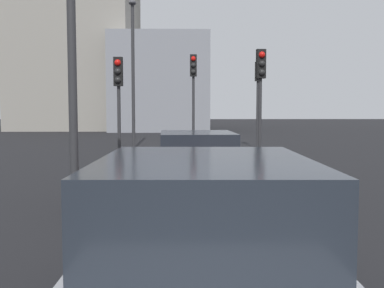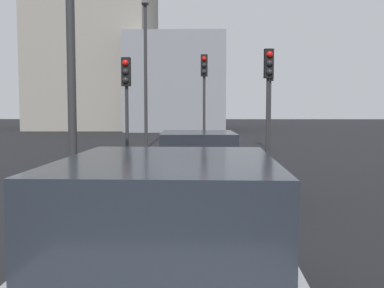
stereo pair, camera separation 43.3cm
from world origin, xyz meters
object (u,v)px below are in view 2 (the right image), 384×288
car_silver_second (171,260)px  traffic_light_near_left (126,89)px  car_maroon_lead (198,166)px  traffic_light_near_right (270,87)px  street_lamp_kerbside (146,62)px  traffic_light_far_right (204,83)px  street_lamp_far (70,9)px  traffic_light_far_left (269,83)px

car_silver_second → traffic_light_near_left: size_ratio=1.32×
traffic_light_near_left → car_maroon_lead: bearing=27.0°
traffic_light_near_right → street_lamp_kerbside: street_lamp_kerbside is taller
traffic_light_far_right → street_lamp_far: street_lamp_far is taller
car_maroon_lead → traffic_light_near_left: bearing=24.9°
car_maroon_lead → traffic_light_near_right: bearing=-17.0°
car_silver_second → traffic_light_near_left: (11.09, 2.16, 1.81)m
traffic_light_near_right → traffic_light_far_left: bearing=-4.4°
traffic_light_near_left → traffic_light_near_right: (7.49, -5.62, 0.41)m
traffic_light_far_right → street_lamp_kerbside: street_lamp_kerbside is taller
traffic_light_near_right → street_lamp_far: bearing=-18.2°
car_maroon_lead → car_silver_second: car_silver_second is taller
street_lamp_kerbside → street_lamp_far: street_lamp_kerbside is taller
traffic_light_near_left → traffic_light_near_right: traffic_light_near_right is taller
car_maroon_lead → traffic_light_far_right: traffic_light_far_right is taller
car_silver_second → street_lamp_far: (4.97, 2.17, 3.03)m
street_lamp_kerbside → traffic_light_near_left: bearing=-177.4°
car_maroon_lead → street_lamp_far: (-1.50, 2.33, 3.09)m
car_silver_second → traffic_light_far_right: (15.87, -0.32, 2.25)m
traffic_light_near_left → traffic_light_near_right: bearing=143.5°
traffic_light_far_right → street_lamp_far: 11.21m
street_lamp_kerbside → car_maroon_lead: bearing=-168.1°
car_silver_second → street_lamp_kerbside: (19.17, 2.52, 3.44)m
traffic_light_far_left → street_lamp_kerbside: 9.66m
street_lamp_far → car_maroon_lead: bearing=-57.2°
street_lamp_kerbside → traffic_light_far_left: bearing=-149.6°
traffic_light_near_left → traffic_light_far_left: 4.47m
traffic_light_far_left → street_lamp_far: size_ratio=0.60×
traffic_light_far_right → street_lamp_kerbside: size_ratio=0.59×
traffic_light_near_left → traffic_light_far_right: bearing=153.0°
car_silver_second → traffic_light_far_left: size_ratio=1.24×
car_maroon_lead → street_lamp_kerbside: 13.44m
car_maroon_lead → traffic_light_far_left: bearing=-27.5°
traffic_light_near_left → traffic_light_far_right: traffic_light_far_right is taller
traffic_light_far_right → car_silver_second: bearing=1.0°
car_silver_second → traffic_light_far_left: traffic_light_far_left is taller
car_maroon_lead → street_lamp_far: street_lamp_far is taller
traffic_light_far_right → street_lamp_kerbside: bearing=-137.0°
traffic_light_near_right → traffic_light_far_right: 4.15m
traffic_light_near_right → car_silver_second: bearing=-6.3°
car_silver_second → street_lamp_far: size_ratio=0.74×
car_maroon_lead → car_silver_second: 6.47m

